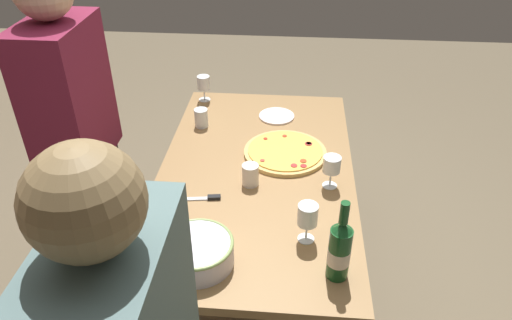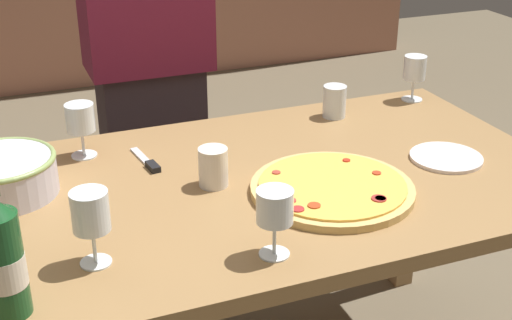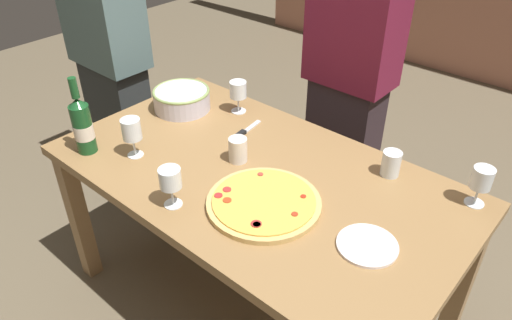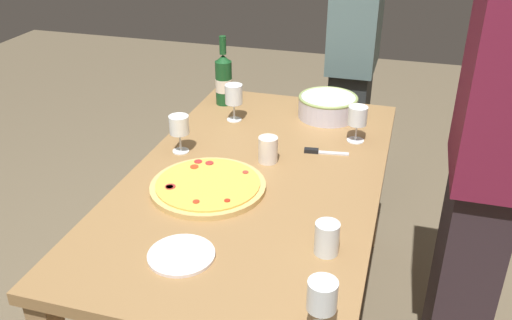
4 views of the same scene
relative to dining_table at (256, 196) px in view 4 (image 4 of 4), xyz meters
The scene contains 14 objects.
dining_table is the anchor object (origin of this frame).
pizza 0.22m from the dining_table, 41.07° to the right, with size 0.40×0.40×0.03m.
serving_bowl 0.64m from the dining_table, 165.09° to the left, with size 0.26×0.26×0.10m.
wine_bottle 0.74m from the dining_table, 151.40° to the right, with size 0.08×0.08×0.32m.
wine_glass_near_pizza 0.54m from the dining_table, 152.63° to the right, with size 0.08×0.08×0.16m.
wine_glass_by_bottle 0.53m from the dining_table, 140.61° to the left, with size 0.08×0.08×0.15m.
wine_glass_far_left 0.40m from the dining_table, 105.32° to the right, with size 0.08×0.08×0.15m.
wine_glass_far_right 0.81m from the dining_table, 27.48° to the left, with size 0.07×0.07×0.15m.
cup_amber 0.53m from the dining_table, 39.83° to the left, with size 0.07×0.07×0.10m, color white.
cup_ceramic 0.18m from the dining_table, behind, with size 0.07×0.07×0.10m, color silver.
side_plate 0.54m from the dining_table, ahead, with size 0.20×0.20×0.01m, color white.
pizza_knife 0.32m from the dining_table, 140.09° to the left, with size 0.05×0.18×0.02m.
person_host 1.23m from the dining_table, behind, with size 0.44×0.24×1.62m.
person_guest_left 0.81m from the dining_table, 95.98° to the left, with size 0.41×0.24×1.68m.
Camera 4 is at (1.69, 0.49, 1.73)m, focal length 38.70 mm.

